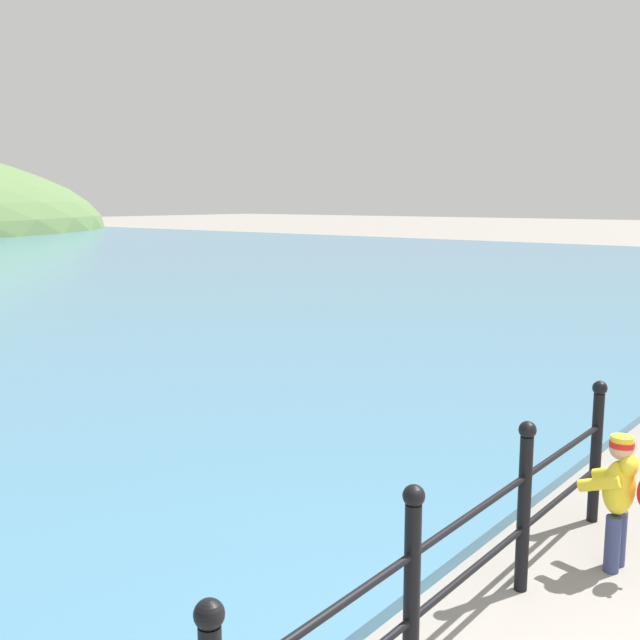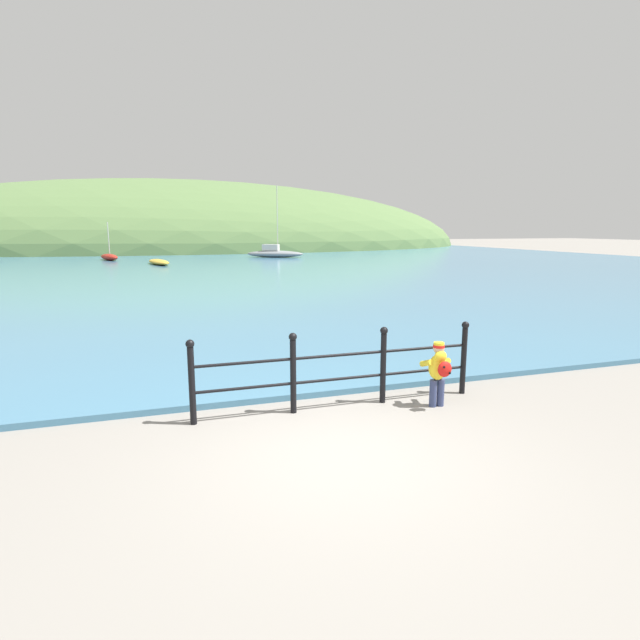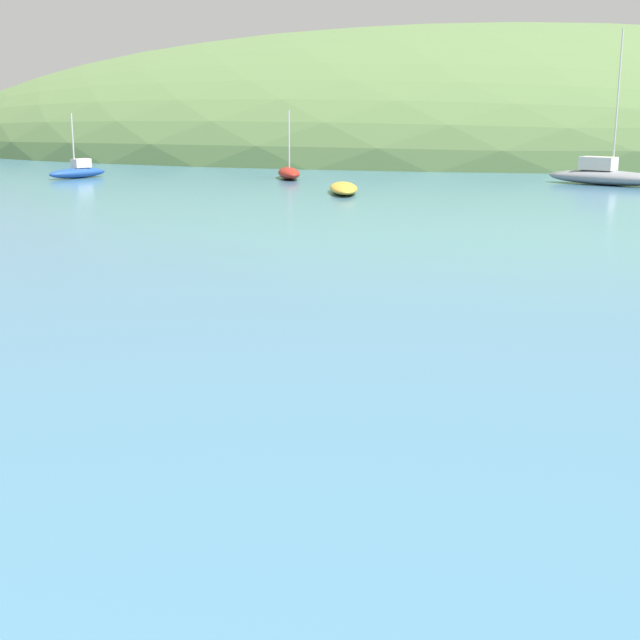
# 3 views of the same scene
# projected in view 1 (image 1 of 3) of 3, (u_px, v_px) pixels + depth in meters

# --- Properties ---
(iron_railing) EXTENTS (4.44, 0.12, 1.21)m
(iron_railing) POSITION_uv_depth(u_px,v_px,m) (475.00, 538.00, 4.52)
(iron_railing) COLOR black
(iron_railing) RESTS_ON ground
(child_in_coat) EXTENTS (0.38, 0.53, 1.00)m
(child_in_coat) POSITION_uv_depth(u_px,v_px,m) (622.00, 490.00, 5.37)
(child_in_coat) COLOR navy
(child_in_coat) RESTS_ON ground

